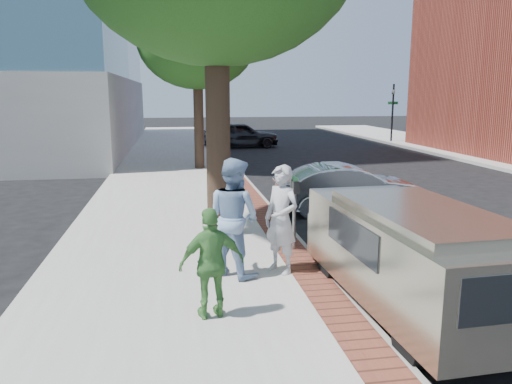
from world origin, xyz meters
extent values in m
plane|color=black|center=(0.00, 0.00, 0.00)|extent=(120.00, 120.00, 0.00)
cube|color=#9E9991|center=(-1.50, 8.00, 0.07)|extent=(5.00, 60.00, 0.15)
cube|color=brown|center=(0.70, 8.00, 0.15)|extent=(0.60, 60.00, 0.01)
cube|color=gray|center=(1.05, 8.00, 0.07)|extent=(0.10, 60.00, 0.15)
cylinder|color=black|center=(0.90, 22.00, 1.90)|extent=(0.12, 0.12, 3.80)
imported|color=black|center=(0.90, 22.00, 3.00)|extent=(0.18, 0.15, 0.90)
cube|color=#1E7238|center=(0.90, 22.00, 2.60)|extent=(0.70, 0.03, 0.18)
cylinder|color=black|center=(12.50, 22.00, 1.90)|extent=(0.12, 0.12, 3.80)
imported|color=black|center=(12.50, 22.00, 3.00)|extent=(0.18, 0.15, 0.90)
cube|color=#1E7238|center=(12.50, 22.00, 2.60)|extent=(0.70, 0.03, 0.18)
cylinder|color=black|center=(-0.60, 1.90, 2.35)|extent=(0.52, 0.52, 4.40)
cylinder|color=black|center=(-0.50, 12.00, 2.08)|extent=(0.40, 0.40, 3.85)
ellipsoid|color=#204112|center=(-0.50, 12.00, 5.32)|extent=(4.80, 4.80, 3.94)
cylinder|color=gray|center=(0.76, 0.55, 0.72)|extent=(0.07, 0.07, 1.15)
cube|color=#2D3030|center=(0.76, 0.46, 1.42)|extent=(0.12, 0.14, 0.24)
cube|color=#2D3030|center=(0.76, 0.64, 1.42)|extent=(0.12, 0.14, 0.24)
sphere|color=#3F8C4C|center=(0.76, 0.46, 1.57)|extent=(0.11, 0.11, 0.11)
sphere|color=#3F8C4C|center=(0.76, 0.64, 1.57)|extent=(0.11, 0.11, 0.11)
imported|color=#ACADB1|center=(0.24, -0.66, 1.09)|extent=(0.77, 0.82, 1.87)
imported|color=#7C9AC0|center=(-0.58, -0.63, 1.16)|extent=(1.22, 1.24, 2.01)
imported|color=#48873D|center=(-1.08, -2.26, 0.93)|extent=(0.96, 0.54, 1.55)
imported|color=silver|center=(3.11, 3.99, 0.66)|extent=(4.05, 1.54, 1.32)
imported|color=black|center=(2.46, 21.06, 0.77)|extent=(4.54, 1.92, 1.53)
cube|color=gray|center=(1.83, -2.26, 0.90)|extent=(1.91, 4.40, 1.22)
cube|color=gray|center=(1.74, -0.37, 0.65)|extent=(1.70, 0.89, 0.72)
cube|color=gray|center=(1.84, -2.53, 1.58)|extent=(1.67, 3.13, 0.14)
cylinder|color=black|center=(1.02, -0.89, 0.29)|extent=(0.22, 0.59, 0.58)
cylinder|color=black|center=(2.50, -0.83, 0.29)|extent=(0.22, 0.59, 0.58)
cylinder|color=black|center=(1.15, -3.68, 0.29)|extent=(0.22, 0.59, 0.58)
cube|color=black|center=(2.68, -2.04, 1.17)|extent=(0.10, 1.80, 0.50)
cube|color=black|center=(0.95, -2.12, 1.17)|extent=(0.10, 1.80, 0.50)
cube|color=black|center=(1.72, 0.04, 0.95)|extent=(1.44, 0.08, 0.36)
camera|label=1|loc=(-1.54, -8.76, 3.21)|focal=35.00mm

